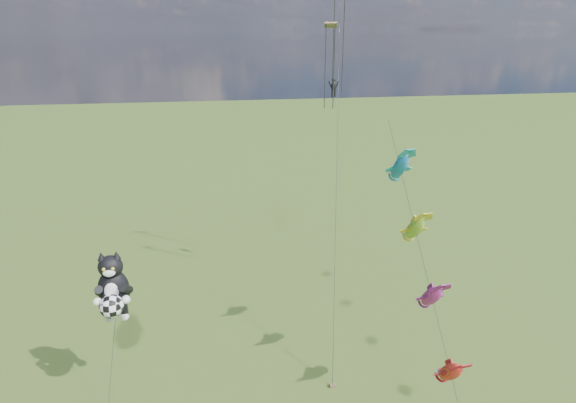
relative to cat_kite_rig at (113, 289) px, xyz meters
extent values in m
cylinder|color=black|center=(-0.39, -1.28, -4.66)|extent=(0.82, 2.65, 5.88)
ellipsoid|color=black|center=(0.00, 0.31, -0.23)|extent=(2.42, 2.16, 2.98)
ellipsoid|color=black|center=(0.00, 0.21, 1.54)|extent=(1.90, 1.80, 1.51)
cone|color=black|center=(-0.46, 0.21, 2.33)|extent=(0.64, 0.64, 0.56)
cone|color=black|center=(0.47, 0.21, 2.33)|extent=(0.64, 0.64, 0.56)
ellipsoid|color=white|center=(0.00, -0.39, 1.40)|extent=(0.86, 0.58, 0.54)
ellipsoid|color=white|center=(0.00, -0.39, 0.05)|extent=(0.99, 0.59, 1.23)
sphere|color=gold|center=(-0.28, -0.46, 1.71)|extent=(0.22, 0.22, 0.22)
sphere|color=gold|center=(0.28, -0.46, 1.71)|extent=(0.22, 0.22, 0.22)
sphere|color=white|center=(-0.88, -0.67, -0.47)|extent=(0.56, 0.56, 0.56)
sphere|color=white|center=(0.89, -0.67, -0.47)|extent=(0.56, 0.56, 0.56)
sphere|color=white|center=(-0.46, 0.17, -2.24)|extent=(0.60, 0.60, 0.60)
sphere|color=white|center=(0.47, 0.17, -2.24)|extent=(0.60, 0.60, 0.60)
sphere|color=white|center=(0.00, -0.95, -0.70)|extent=(1.54, 1.54, 1.54)
cylinder|color=black|center=(19.65, -4.70, 1.21)|extent=(0.63, 15.82, 17.64)
ellipsoid|color=#E54119|center=(19.78, -8.18, -2.66)|extent=(0.97, 2.44, 2.54)
ellipsoid|color=#D83393|center=(19.67, -5.23, 0.63)|extent=(0.97, 2.44, 2.54)
ellipsoid|color=green|center=(19.56, -2.28, 3.91)|extent=(0.97, 2.44, 2.54)
ellipsoid|color=blue|center=(19.44, 0.67, 7.20)|extent=(0.97, 2.44, 2.54)
cube|color=brown|center=(14.37, -2.57, -7.63)|extent=(0.40, 0.30, 0.22)
cylinder|color=black|center=(16.42, 5.71, 5.89)|extent=(4.14, 16.60, 26.98)
cube|color=green|center=(17.02, 11.18, 16.34)|extent=(1.13, 0.79, 0.48)
cylinder|color=black|center=(16.66, 11.18, 12.91)|extent=(0.08, 0.08, 6.87)
cylinder|color=black|center=(17.39, 11.18, 12.91)|extent=(0.08, 0.08, 6.87)
cylinder|color=black|center=(18.05, 13.99, 15.25)|extent=(0.08, 0.08, 9.67)
cylinder|color=black|center=(18.89, 13.99, 15.25)|extent=(0.08, 0.08, 9.67)
camera|label=1|loc=(6.73, -29.15, 15.99)|focal=30.00mm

